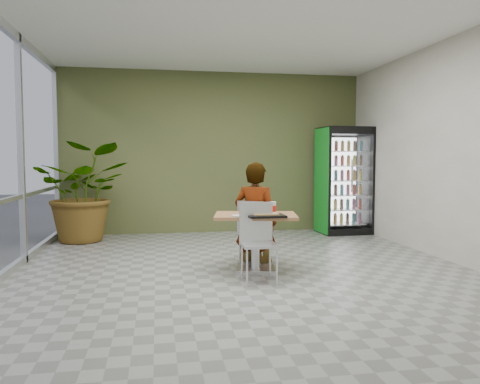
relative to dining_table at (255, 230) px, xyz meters
name	(u,v)px	position (x,y,z in m)	size (l,w,h in m)	color
ground	(247,273)	(-0.14, -0.12, -0.54)	(7.00, 7.00, 0.00)	gray
room_envelope	(247,149)	(-0.14, -0.12, 1.06)	(6.00, 7.00, 3.20)	silver
dining_table	(255,230)	(0.00, 0.00, 0.00)	(1.18, 0.92, 0.75)	#A97948
chair_far	(253,226)	(0.07, 0.53, -0.02)	(0.53, 0.54, 0.88)	silver
chair_near	(257,235)	(-0.07, -0.44, 0.01)	(0.42, 0.42, 0.94)	silver
seated_woman	(255,222)	(0.12, 0.56, 0.03)	(0.64, 0.41, 1.73)	black
pizza_plate	(256,212)	(0.02, 0.08, 0.23)	(0.32, 0.24, 0.03)	silver
soda_cup	(273,208)	(0.24, 0.01, 0.29)	(0.09, 0.09, 0.16)	silver
napkin_stack	(238,216)	(-0.27, -0.23, 0.22)	(0.14, 0.14, 0.02)	silver
cafeteria_tray	(266,216)	(0.06, -0.31, 0.23)	(0.47, 0.34, 0.03)	black
beverage_fridge	(344,181)	(2.38, 2.79, 0.51)	(0.98, 0.77, 2.09)	black
potted_plant	(85,192)	(-2.54, 2.72, 0.34)	(1.58, 1.37, 1.76)	#386729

